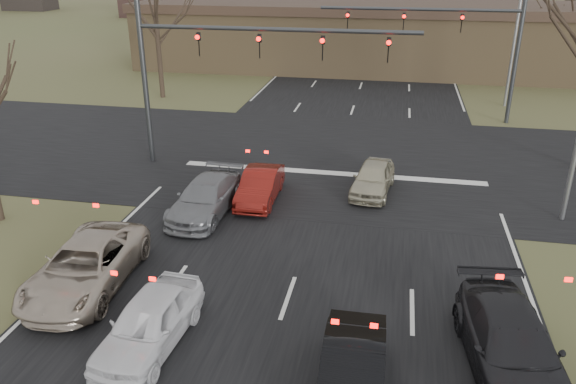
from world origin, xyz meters
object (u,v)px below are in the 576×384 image
at_px(car_silver_suv, 86,266).
at_px(car_black_hatch, 352,374).
at_px(streetlight_right_far, 515,15).
at_px(car_charcoal_sedan, 511,346).
at_px(car_red_ahead, 260,186).
at_px(car_white_sedan, 149,322).
at_px(car_grey_ahead, 206,198).
at_px(mast_arm_far, 467,32).
at_px(building, 393,37).
at_px(mast_arm_near, 213,55).
at_px(car_silver_ahead, 373,178).

bearing_deg(car_silver_suv, car_black_hatch, -23.84).
relative_size(streetlight_right_far, car_charcoal_sedan, 2.03).
bearing_deg(car_silver_suv, car_red_ahead, 60.04).
bearing_deg(car_black_hatch, streetlight_right_far, 74.30).
distance_m(car_black_hatch, car_red_ahead, 11.05).
bearing_deg(car_white_sedan, car_silver_suv, 147.87).
xyz_separation_m(car_silver_suv, car_grey_ahead, (1.81, 5.50, -0.04)).
distance_m(mast_arm_far, streetlight_right_far, 5.12).
relative_size(building, streetlight_right_far, 4.24).
relative_size(mast_arm_near, car_grey_ahead, 2.67).
distance_m(building, car_black_hatch, 38.59).
height_order(car_red_ahead, car_silver_ahead, car_silver_ahead).
xyz_separation_m(mast_arm_far, streetlight_right_far, (3.14, 4.00, 0.57)).
relative_size(building, car_black_hatch, 10.71).
bearing_deg(mast_arm_far, car_white_sedan, -112.05).
distance_m(car_silver_suv, car_grey_ahead, 5.79).
xyz_separation_m(car_red_ahead, car_silver_ahead, (4.34, 1.69, 0.00)).
distance_m(car_silver_suv, car_charcoal_sedan, 11.71).
height_order(car_charcoal_sedan, car_grey_ahead, car_charcoal_sedan).
relative_size(car_black_hatch, car_charcoal_sedan, 0.80).
xyz_separation_m(building, car_white_sedan, (-5.00, -37.68, -1.99)).
xyz_separation_m(mast_arm_near, car_red_ahead, (2.83, -3.46, -4.45)).
height_order(mast_arm_far, car_white_sedan, mast_arm_far).
bearing_deg(car_red_ahead, car_black_hatch, -67.01).
height_order(car_grey_ahead, car_silver_ahead, car_grey_ahead).
bearing_deg(car_charcoal_sedan, car_grey_ahead, 138.42).
bearing_deg(car_red_ahead, car_silver_ahead, 20.04).
relative_size(car_silver_suv, car_grey_ahead, 1.11).
xyz_separation_m(car_grey_ahead, car_silver_ahead, (6.07, 3.27, -0.03)).
bearing_deg(car_grey_ahead, car_charcoal_sedan, -31.77).
bearing_deg(car_white_sedan, mast_arm_near, 103.91).
bearing_deg(building, car_black_hatch, -89.81).
height_order(building, car_white_sedan, building).
distance_m(mast_arm_near, car_red_ahead, 6.30).
relative_size(building, mast_arm_far, 3.81).
bearing_deg(car_silver_suv, car_silver_ahead, 44.64).
height_order(mast_arm_far, streetlight_right_far, streetlight_right_far).
bearing_deg(building, mast_arm_far, -74.42).
bearing_deg(car_red_ahead, car_white_sedan, -94.93).
distance_m(streetlight_right_far, car_silver_ahead, 18.10).
height_order(car_white_sedan, car_black_hatch, car_white_sedan).
height_order(streetlight_right_far, car_red_ahead, streetlight_right_far).
xyz_separation_m(building, car_charcoal_sedan, (3.69, -36.95, -1.95)).
height_order(car_silver_suv, car_black_hatch, car_silver_suv).
distance_m(car_charcoal_sedan, car_silver_ahead, 10.85).
bearing_deg(mast_arm_far, car_red_ahead, -122.54).
distance_m(streetlight_right_far, car_silver_suv, 29.31).
bearing_deg(car_silver_ahead, car_black_hatch, -82.54).
xyz_separation_m(mast_arm_near, car_black_hatch, (7.36, -13.54, -4.42)).
distance_m(car_silver_suv, car_white_sedan, 3.63).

